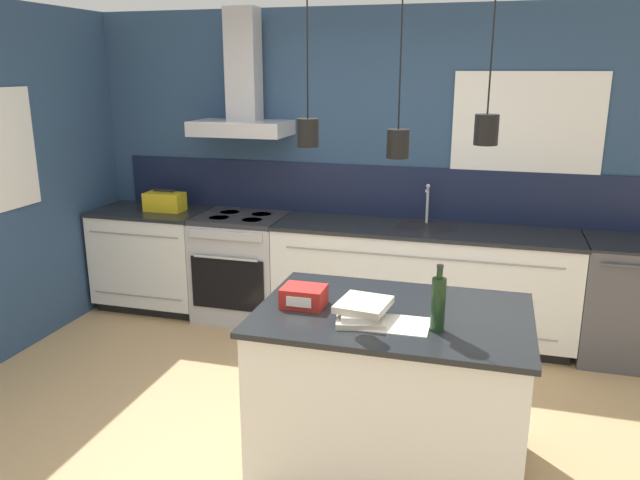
{
  "coord_description": "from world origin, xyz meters",
  "views": [
    {
      "loc": [
        1.04,
        -3.09,
        2.12
      ],
      "look_at": [
        -0.02,
        0.63,
        1.05
      ],
      "focal_mm": 35.0,
      "sensor_mm": 36.0,
      "label": 1
    }
  ],
  "objects_px": {
    "red_supply_box": "(304,296)",
    "yellow_toolbox": "(165,202)",
    "oven_range": "(242,267)",
    "bottle_on_island": "(438,303)",
    "book_stack": "(362,310)",
    "dishwasher": "(621,301)"
  },
  "relations": [
    {
      "from": "red_supply_box",
      "to": "yellow_toolbox",
      "type": "relative_size",
      "value": 0.66
    },
    {
      "from": "oven_range",
      "to": "bottle_on_island",
      "type": "bearing_deg",
      "value": -46.97
    },
    {
      "from": "red_supply_box",
      "to": "bottle_on_island",
      "type": "bearing_deg",
      "value": -10.7
    },
    {
      "from": "yellow_toolbox",
      "to": "oven_range",
      "type": "bearing_deg",
      "value": -0.35
    },
    {
      "from": "book_stack",
      "to": "red_supply_box",
      "type": "distance_m",
      "value": 0.34
    },
    {
      "from": "bottle_on_island",
      "to": "red_supply_box",
      "type": "xyz_separation_m",
      "value": [
        -0.71,
        0.13,
        -0.09
      ]
    },
    {
      "from": "oven_range",
      "to": "red_supply_box",
      "type": "relative_size",
      "value": 4.08
    },
    {
      "from": "dishwasher",
      "to": "yellow_toolbox",
      "type": "distance_m",
      "value": 3.78
    },
    {
      "from": "oven_range",
      "to": "bottle_on_island",
      "type": "distance_m",
      "value": 2.77
    },
    {
      "from": "yellow_toolbox",
      "to": "red_supply_box",
      "type": "bearing_deg",
      "value": -44.93
    },
    {
      "from": "bottle_on_island",
      "to": "yellow_toolbox",
      "type": "relative_size",
      "value": 0.96
    },
    {
      "from": "book_stack",
      "to": "red_supply_box",
      "type": "height_order",
      "value": "red_supply_box"
    },
    {
      "from": "book_stack",
      "to": "yellow_toolbox",
      "type": "height_order",
      "value": "yellow_toolbox"
    },
    {
      "from": "book_stack",
      "to": "yellow_toolbox",
      "type": "relative_size",
      "value": 1.11
    },
    {
      "from": "book_stack",
      "to": "dishwasher",
      "type": "bearing_deg",
      "value": 51.03
    },
    {
      "from": "oven_range",
      "to": "red_supply_box",
      "type": "distance_m",
      "value": 2.22
    },
    {
      "from": "dishwasher",
      "to": "bottle_on_island",
      "type": "height_order",
      "value": "bottle_on_island"
    },
    {
      "from": "bottle_on_island",
      "to": "dishwasher",
      "type": "bearing_deg",
      "value": 59.16
    },
    {
      "from": "red_supply_box",
      "to": "yellow_toolbox",
      "type": "height_order",
      "value": "yellow_toolbox"
    },
    {
      "from": "book_stack",
      "to": "yellow_toolbox",
      "type": "bearing_deg",
      "value": 138.5
    },
    {
      "from": "bottle_on_island",
      "to": "book_stack",
      "type": "xyz_separation_m",
      "value": [
        -0.38,
        0.05,
        -0.09
      ]
    },
    {
      "from": "red_supply_box",
      "to": "yellow_toolbox",
      "type": "bearing_deg",
      "value": 135.07
    }
  ]
}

